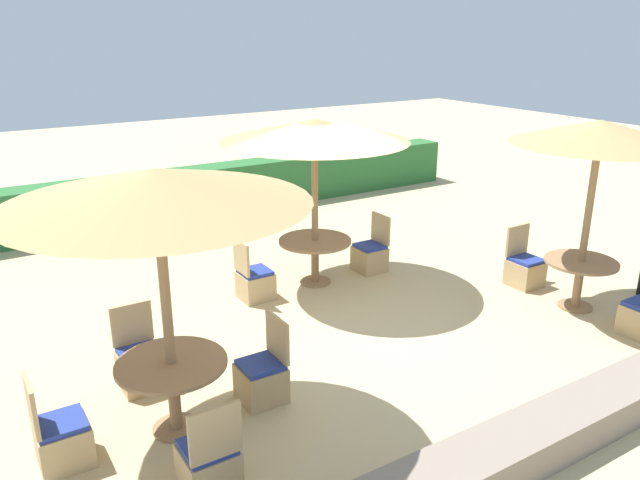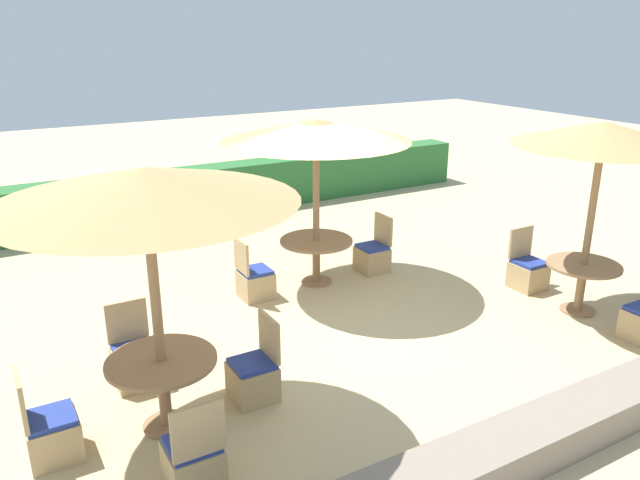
% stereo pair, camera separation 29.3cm
% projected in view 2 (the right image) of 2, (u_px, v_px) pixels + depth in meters
% --- Properties ---
extents(ground_plane, '(40.00, 40.00, 0.00)m').
position_uv_depth(ground_plane, '(341.00, 312.00, 8.81)').
color(ground_plane, '#C6B284').
extents(hedge_row, '(13.00, 0.70, 1.01)m').
position_uv_depth(hedge_row, '(202.00, 191.00, 13.24)').
color(hedge_row, '#2D6B33').
rests_on(hedge_row, ground_plane).
extents(stone_border, '(10.00, 0.56, 0.37)m').
position_uv_depth(stone_border, '(541.00, 436.00, 5.85)').
color(stone_border, gray).
rests_on(stone_border, ground_plane).
extents(parasol_front_right, '(2.32, 2.32, 2.68)m').
position_uv_depth(parasol_front_right, '(603.00, 135.00, 8.04)').
color(parasol_front_right, '#93704C').
rests_on(parasol_front_right, ground_plane).
extents(round_table_front_right, '(1.00, 1.00, 0.72)m').
position_uv_depth(round_table_front_right, '(582.00, 275.00, 8.67)').
color(round_table_front_right, '#93704C').
rests_on(round_table_front_right, ground_plane).
extents(patio_chair_front_right_north, '(0.46, 0.46, 0.93)m').
position_uv_depth(patio_chair_front_right_north, '(527.00, 272.00, 9.55)').
color(patio_chair_front_right_north, tan).
rests_on(patio_chair_front_right_north, ground_plane).
extents(parasol_front_left, '(2.77, 2.77, 2.66)m').
position_uv_depth(parasol_front_left, '(145.00, 186.00, 5.50)').
color(parasol_front_left, '#93704C').
rests_on(parasol_front_left, ground_plane).
extents(round_table_front_left, '(1.08, 1.08, 0.76)m').
position_uv_depth(round_table_front_left, '(162.00, 374.00, 6.11)').
color(round_table_front_left, '#93704C').
rests_on(round_table_front_left, ground_plane).
extents(patio_chair_front_left_north, '(0.46, 0.46, 0.93)m').
position_uv_depth(patio_chair_front_left_north, '(135.00, 362.00, 6.99)').
color(patio_chair_front_left_north, tan).
rests_on(patio_chair_front_left_north, ground_plane).
extents(patio_chair_front_left_west, '(0.46, 0.46, 0.93)m').
position_uv_depth(patio_chair_front_left_west, '(51.00, 433.00, 5.76)').
color(patio_chair_front_left_west, tan).
rests_on(patio_chair_front_left_west, ground_plane).
extents(patio_chair_front_left_east, '(0.46, 0.46, 0.93)m').
position_uv_depth(patio_chair_front_left_east, '(254.00, 376.00, 6.70)').
color(patio_chair_front_left_east, tan).
rests_on(patio_chair_front_left_east, ground_plane).
extents(patio_chair_front_left_south, '(0.46, 0.46, 0.93)m').
position_uv_depth(patio_chair_front_left_south, '(194.00, 461.00, 5.40)').
color(patio_chair_front_left_south, tan).
rests_on(patio_chair_front_left_south, ground_plane).
extents(parasol_center, '(2.79, 2.79, 2.56)m').
position_uv_depth(parasol_center, '(316.00, 131.00, 9.06)').
color(parasol_center, '#93704C').
rests_on(parasol_center, ground_plane).
extents(round_table_center, '(1.12, 1.12, 0.71)m').
position_uv_depth(round_table_center, '(316.00, 248.00, 9.65)').
color(round_table_center, '#93704C').
rests_on(round_table_center, ground_plane).
extents(patio_chair_center_east, '(0.46, 0.46, 0.93)m').
position_uv_depth(patio_chair_center_east, '(373.00, 256.00, 10.21)').
color(patio_chair_center_east, tan).
rests_on(patio_chair_center_east, ground_plane).
extents(patio_chair_center_west, '(0.46, 0.46, 0.93)m').
position_uv_depth(patio_chair_center_west, '(255.00, 281.00, 9.20)').
color(patio_chair_center_west, tan).
rests_on(patio_chair_center_west, ground_plane).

